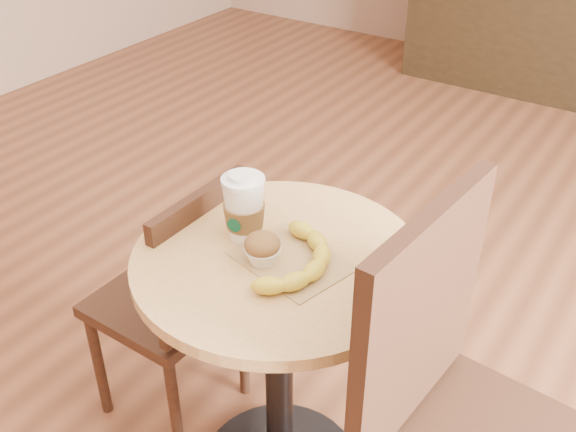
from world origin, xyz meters
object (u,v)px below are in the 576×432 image
(chair_left, at_px, (179,297))
(coffee_cup, at_px, (244,209))
(cafe_table, at_px, (279,335))
(banana, at_px, (296,260))
(muffin, at_px, (262,248))

(chair_left, bearing_deg, coffee_cup, 87.48)
(cafe_table, xyz_separation_m, chair_left, (-0.36, 0.04, -0.07))
(banana, bearing_deg, chair_left, 163.33)
(coffee_cup, relative_size, banana, 0.58)
(coffee_cup, bearing_deg, muffin, -41.25)
(muffin, distance_m, banana, 0.08)
(cafe_table, xyz_separation_m, banana, (0.06, -0.02, 0.26))
(chair_left, bearing_deg, cafe_table, 85.52)
(coffee_cup, bearing_deg, banana, -21.30)
(chair_left, bearing_deg, banana, 83.57)
(chair_left, distance_m, coffee_cup, 0.46)
(banana, bearing_deg, coffee_cup, 157.48)
(chair_left, distance_m, muffin, 0.49)
(banana, bearing_deg, muffin, -171.94)
(cafe_table, height_order, chair_left, chair_left)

